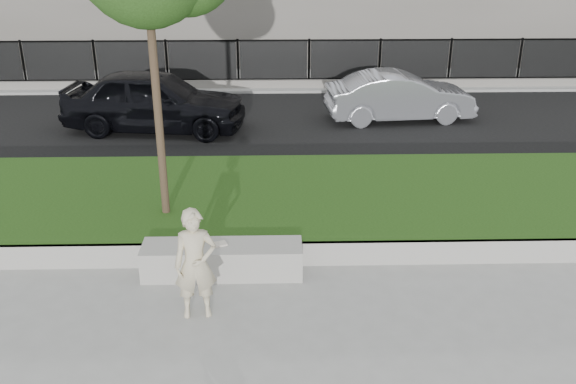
{
  "coord_description": "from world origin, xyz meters",
  "views": [
    {
      "loc": [
        0.46,
        -7.83,
        5.12
      ],
      "look_at": [
        0.68,
        1.2,
        1.2
      ],
      "focal_mm": 40.0,
      "sensor_mm": 36.0,
      "label": 1
    }
  ],
  "objects_px": {
    "stone_bench": "(222,260)",
    "man": "(195,264)",
    "car_dark": "(154,100)",
    "car_silver": "(400,96)",
    "book": "(220,244)"
  },
  "relations": [
    {
      "from": "car_silver",
      "to": "book",
      "type": "bearing_deg",
      "value": 146.46
    },
    {
      "from": "book",
      "to": "car_dark",
      "type": "distance_m",
      "value": 7.45
    },
    {
      "from": "stone_bench",
      "to": "car_silver",
      "type": "xyz_separation_m",
      "value": [
        4.17,
        7.89,
        0.43
      ]
    },
    {
      "from": "stone_bench",
      "to": "car_dark",
      "type": "xyz_separation_m",
      "value": [
        -2.18,
        7.14,
        0.57
      ]
    },
    {
      "from": "stone_bench",
      "to": "book",
      "type": "xyz_separation_m",
      "value": [
        -0.03,
        0.02,
        0.26
      ]
    },
    {
      "from": "stone_bench",
      "to": "car_dark",
      "type": "distance_m",
      "value": 7.49
    },
    {
      "from": "man",
      "to": "car_silver",
      "type": "bearing_deg",
      "value": 55.84
    },
    {
      "from": "car_silver",
      "to": "stone_bench",
      "type": "bearing_deg",
      "value": 146.71
    },
    {
      "from": "book",
      "to": "car_silver",
      "type": "distance_m",
      "value": 8.93
    },
    {
      "from": "stone_bench",
      "to": "car_silver",
      "type": "bearing_deg",
      "value": 62.14
    },
    {
      "from": "stone_bench",
      "to": "man",
      "type": "distance_m",
      "value": 1.24
    },
    {
      "from": "car_dark",
      "to": "car_silver",
      "type": "xyz_separation_m",
      "value": [
        6.35,
        0.75,
        -0.14
      ]
    },
    {
      "from": "stone_bench",
      "to": "man",
      "type": "xyz_separation_m",
      "value": [
        -0.27,
        -1.08,
        0.55
      ]
    },
    {
      "from": "stone_bench",
      "to": "book",
      "type": "relative_size",
      "value": 11.59
    },
    {
      "from": "man",
      "to": "car_dark",
      "type": "relative_size",
      "value": 0.35
    }
  ]
}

